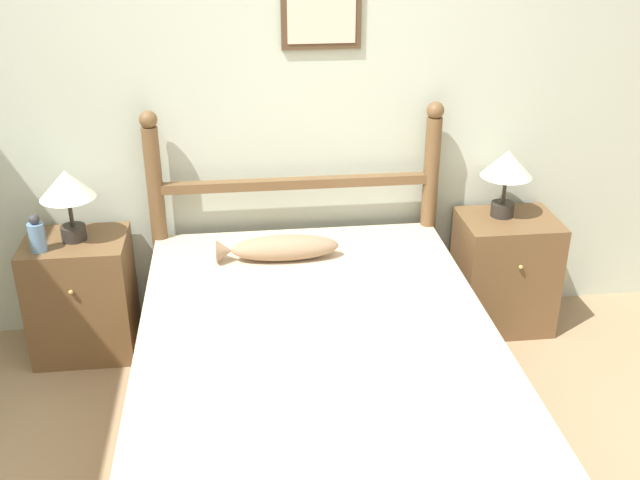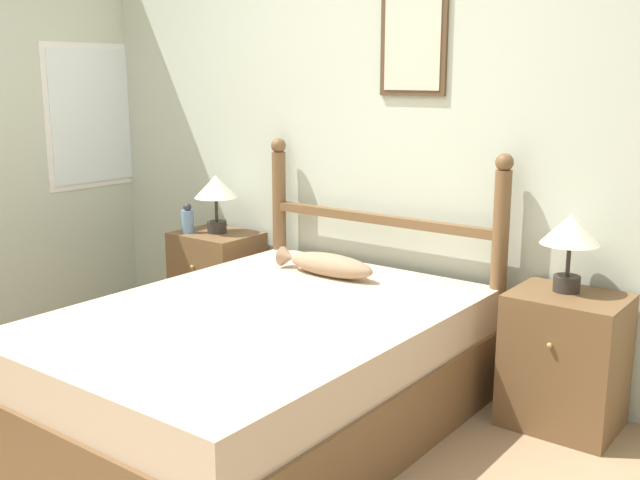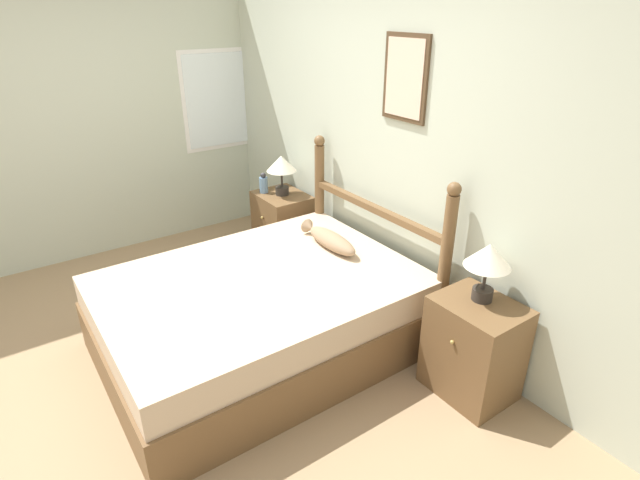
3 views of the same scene
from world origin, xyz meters
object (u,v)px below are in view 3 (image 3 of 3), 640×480
at_px(bottle, 264,184).
at_px(fish_pillow, 330,239).
at_px(table_lamp_left, 281,166).
at_px(table_lamp_right, 488,259).
at_px(nightstand_right, 473,348).
at_px(nightstand_left, 283,226).
at_px(bed, 261,314).

relative_size(bottle, fish_pillow, 0.32).
relative_size(table_lamp_left, table_lamp_right, 1.00).
xyz_separation_m(nightstand_right, bottle, (-2.41, -0.11, 0.41)).
bearing_deg(table_lamp_left, nightstand_right, -0.09).
height_order(nightstand_left, fish_pillow, fish_pillow).
height_order(bottle, fish_pillow, bottle).
height_order(table_lamp_left, fish_pillow, table_lamp_left).
distance_m(nightstand_left, nightstand_right, 2.27).
distance_m(bed, table_lamp_left, 1.56).
relative_size(bed, fish_pillow, 3.46).
bearing_deg(bed, fish_pillow, 99.38).
distance_m(bottle, fish_pillow, 1.17).
bearing_deg(table_lamp_right, bottle, -176.32).
xyz_separation_m(table_lamp_left, table_lamp_right, (2.23, 0.04, 0.00)).
relative_size(nightstand_right, fish_pillow, 1.06).
relative_size(nightstand_left, fish_pillow, 1.06).
height_order(table_lamp_right, fish_pillow, table_lamp_right).
relative_size(nightstand_left, table_lamp_left, 1.75).
height_order(bed, bottle, bottle).
distance_m(bed, table_lamp_right, 1.56).
height_order(bed, table_lamp_left, table_lamp_left).
distance_m(table_lamp_left, fish_pillow, 1.07).
xyz_separation_m(nightstand_left, nightstand_right, (2.27, 0.00, 0.00)).
distance_m(nightstand_left, bottle, 0.44).
bearing_deg(table_lamp_left, bed, -37.57).
relative_size(bed, nightstand_left, 3.26).
bearing_deg(nightstand_right, bottle, -177.44).
height_order(nightstand_right, table_lamp_left, table_lamp_left).
bearing_deg(table_lamp_right, nightstand_left, -178.84).
xyz_separation_m(table_lamp_right, fish_pillow, (-1.21, -0.24, -0.28)).
xyz_separation_m(bed, nightstand_left, (-1.13, 0.87, 0.04)).
relative_size(table_lamp_left, fish_pillow, 0.61).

